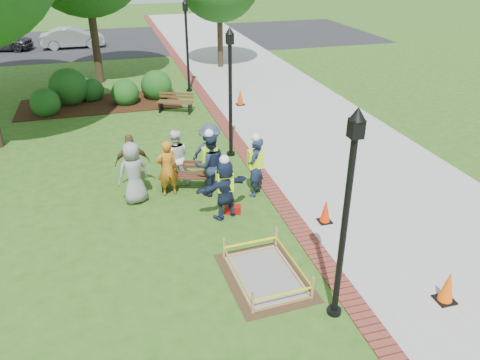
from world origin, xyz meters
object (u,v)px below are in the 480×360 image
object	(u,v)px
cone_front	(448,287)
lamp_near	(347,205)
hivis_worker_a	(225,187)
bench_near	(187,181)
wet_concrete_pad	(265,269)
hivis_worker_b	(255,165)
hivis_worker_c	(210,163)

from	to	relation	value
cone_front	lamp_near	distance (m)	3.16
lamp_near	hivis_worker_a	bearing A→B (deg)	105.95
bench_near	cone_front	world-z (taller)	bench_near
wet_concrete_pad	hivis_worker_a	world-z (taller)	hivis_worker_a
cone_front	hivis_worker_b	world-z (taller)	hivis_worker_b
wet_concrete_pad	bench_near	bearing A→B (deg)	101.67
bench_near	hivis_worker_a	bearing A→B (deg)	-68.29
hivis_worker_b	hivis_worker_c	bearing A→B (deg)	162.06
bench_near	hivis_worker_b	size ratio (longest dim) A/B	0.86
lamp_near	wet_concrete_pad	bearing A→B (deg)	124.13
bench_near	hivis_worker_b	bearing A→B (deg)	-24.31
wet_concrete_pad	hivis_worker_c	world-z (taller)	hivis_worker_c
hivis_worker_a	hivis_worker_c	xyz separation A→B (m)	(-0.09, 1.35, 0.09)
cone_front	hivis_worker_c	size ratio (longest dim) A/B	0.38
lamp_near	hivis_worker_a	size ratio (longest dim) A/B	2.37
wet_concrete_pad	hivis_worker_b	xyz separation A→B (m)	(0.91, 3.66, 0.71)
lamp_near	hivis_worker_b	size ratio (longest dim) A/B	2.23
lamp_near	hivis_worker_b	bearing A→B (deg)	90.55
wet_concrete_pad	hivis_worker_b	distance (m)	3.84
bench_near	hivis_worker_b	world-z (taller)	hivis_worker_b
wet_concrete_pad	bench_near	xyz separation A→B (m)	(-0.93, 4.49, 0.03)
hivis_worker_a	lamp_near	bearing A→B (deg)	-74.05
cone_front	hivis_worker_c	bearing A→B (deg)	121.86
hivis_worker_a	hivis_worker_c	distance (m)	1.36
cone_front	lamp_near	xyz separation A→B (m)	(-2.33, 0.31, 2.12)
bench_near	hivis_worker_c	distance (m)	1.05
bench_near	hivis_worker_c	world-z (taller)	hivis_worker_c
bench_near	lamp_near	xyz separation A→B (m)	(1.89, -5.91, 2.21)
cone_front	lamp_near	bearing A→B (deg)	172.49
cone_front	hivis_worker_a	bearing A→B (deg)	128.33
bench_near	hivis_worker_a	world-z (taller)	hivis_worker_a
cone_front	hivis_worker_a	world-z (taller)	hivis_worker_a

